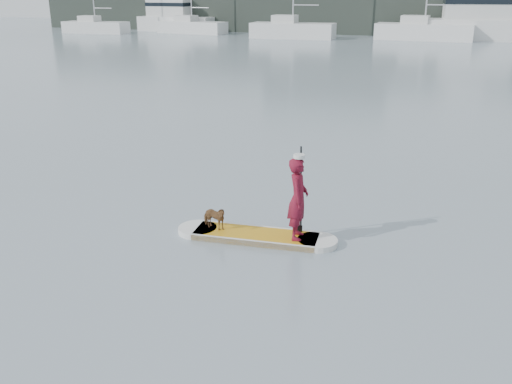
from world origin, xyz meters
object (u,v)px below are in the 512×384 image
(paddleboard, at_px, (256,236))
(sailboat_c, at_px, (292,29))
(dog, at_px, (214,217))
(sailboat_d, at_px, (423,30))
(sailboat_a, at_px, (95,26))
(motor_yacht_a, at_px, (486,19))
(motor_yacht_b, at_px, (174,16))
(sailboat_b, at_px, (192,26))
(paddler, at_px, (298,199))

(paddleboard, relative_size, sailboat_c, 0.28)
(dog, xyz_separation_m, sailboat_d, (0.60, 49.17, 0.59))
(dog, xyz_separation_m, sailboat_a, (-34.41, 46.18, 0.37))
(dog, xyz_separation_m, motor_yacht_a, (6.16, 50.90, 1.63))
(sailboat_d, bearing_deg, motor_yacht_b, 176.22)
(sailboat_b, bearing_deg, sailboat_a, -154.43)
(dog, relative_size, sailboat_d, 0.04)
(sailboat_c, bearing_deg, paddleboard, -76.38)
(sailboat_a, relative_size, sailboat_b, 0.91)
(sailboat_d, height_order, motor_yacht_b, sailboat_d)
(sailboat_c, bearing_deg, dog, -77.41)
(paddler, relative_size, sailboat_b, 0.14)
(motor_yacht_b, bearing_deg, dog, -58.56)
(dog, xyz_separation_m, sailboat_c, (-11.87, 46.85, 0.51))
(paddleboard, height_order, sailboat_a, sailboat_a)
(motor_yacht_b, bearing_deg, motor_yacht_a, 1.21)
(paddleboard, xyz_separation_m, motor_yacht_b, (-28.63, 52.14, 1.61))
(paddler, height_order, dog, paddler)
(paddler, height_order, sailboat_b, sailboat_b)
(paddleboard, distance_m, sailboat_a, 58.06)
(dog, distance_m, sailboat_b, 55.15)
(sailboat_b, distance_m, motor_yacht_a, 30.42)
(sailboat_d, xyz_separation_m, motor_yacht_b, (-28.35, 3.05, 0.71))
(dog, height_order, motor_yacht_a, motor_yacht_a)
(sailboat_a, bearing_deg, paddleboard, -54.80)
(paddleboard, height_order, sailboat_b, sailboat_b)
(sailboat_b, bearing_deg, motor_yacht_a, 9.82)
(paddler, distance_m, sailboat_b, 55.78)
(sailboat_d, xyz_separation_m, motor_yacht_a, (5.56, 1.73, 1.04))
(sailboat_a, bearing_deg, motor_yacht_a, 4.39)
(sailboat_d, bearing_deg, sailboat_a, -172.76)
(sailboat_c, height_order, motor_yacht_b, sailboat_c)
(sailboat_a, distance_m, motor_yacht_a, 40.87)
(sailboat_a, height_order, sailboat_b, sailboat_b)
(sailboat_a, relative_size, sailboat_d, 0.79)
(dog, relative_size, sailboat_a, 0.06)
(paddleboard, distance_m, paddler, 1.21)
(sailboat_c, xyz_separation_m, motor_yacht_a, (18.03, 4.05, 1.12))
(sailboat_d, bearing_deg, sailboat_c, -167.09)
(sailboat_c, relative_size, sailboat_d, 0.89)
(paddleboard, relative_size, dog, 5.54)
(motor_yacht_a, height_order, motor_yacht_b, motor_yacht_a)
(sailboat_d, bearing_deg, paddler, -86.34)
(paddleboard, relative_size, sailboat_b, 0.28)
(paddleboard, xyz_separation_m, sailboat_c, (-12.76, 46.77, 0.82))
(dog, relative_size, sailboat_c, 0.05)
(sailboat_b, relative_size, sailboat_c, 0.98)
(paddleboard, height_order, motor_yacht_a, motor_yacht_a)
(paddler, distance_m, motor_yacht_a, 50.94)
(motor_yacht_b, bearing_deg, paddler, -57.04)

